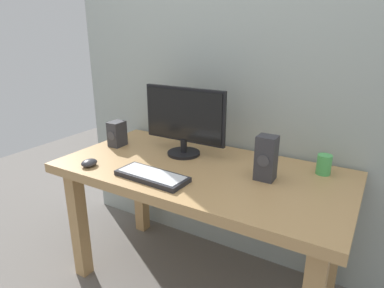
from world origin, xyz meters
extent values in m
plane|color=slate|center=(0.00, 0.00, 0.00)|extent=(6.00, 6.00, 0.00)
cube|color=#9EA8A3|center=(0.00, 0.42, 1.50)|extent=(2.34, 0.04, 3.00)
cube|color=tan|center=(0.00, 0.00, 0.71)|extent=(1.49, 0.76, 0.05)
cube|color=tan|center=(-0.65, -0.28, 0.34)|extent=(0.07, 0.07, 0.68)
cube|color=tan|center=(-0.65, 0.28, 0.34)|extent=(0.07, 0.07, 0.68)
cube|color=tan|center=(0.65, 0.28, 0.34)|extent=(0.07, 0.07, 0.68)
cylinder|color=black|center=(-0.18, 0.12, 0.74)|extent=(0.19, 0.19, 0.02)
cylinder|color=black|center=(-0.18, 0.12, 0.79)|extent=(0.04, 0.04, 0.08)
cube|color=black|center=(-0.18, 0.13, 0.96)|extent=(0.50, 0.02, 0.30)
cube|color=black|center=(-0.18, 0.12, 0.96)|extent=(0.47, 0.01, 0.28)
cube|color=#232328|center=(-0.14, -0.24, 0.74)|extent=(0.37, 0.16, 0.02)
cube|color=silver|center=(-0.14, -0.24, 0.76)|extent=(0.34, 0.13, 0.00)
ellipsoid|color=#333338|center=(-0.51, -0.28, 0.75)|extent=(0.08, 0.09, 0.04)
cube|color=#333338|center=(0.33, 0.03, 0.84)|extent=(0.09, 0.08, 0.22)
cylinder|color=#3F3F44|center=(0.33, -0.01, 0.84)|extent=(0.06, 0.00, 0.06)
cube|color=#333338|center=(-0.61, 0.04, 0.81)|extent=(0.08, 0.10, 0.15)
cylinder|color=#3F3F44|center=(-0.61, -0.01, 0.81)|extent=(0.05, 0.00, 0.05)
cylinder|color=#4CB259|center=(0.56, 0.24, 0.78)|extent=(0.07, 0.07, 0.10)
camera|label=1|loc=(0.77, -1.39, 1.40)|focal=31.11mm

